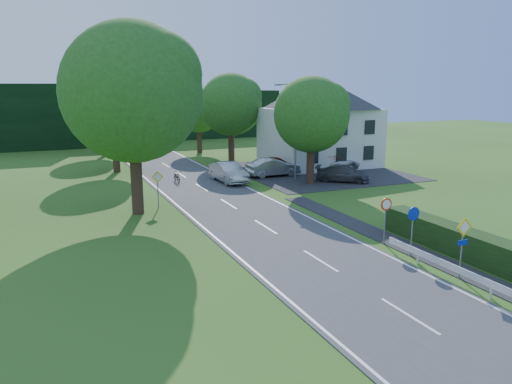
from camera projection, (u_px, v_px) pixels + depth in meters
name	position (u px, v px, depth m)	size (l,w,h in m)	color
road	(252.00, 219.00, 29.84)	(7.00, 80.00, 0.04)	#3D3D40
parking_pad	(316.00, 171.00, 46.16)	(14.00, 16.00, 0.04)	black
line_edge_left	(200.00, 224.00, 28.57)	(0.12, 80.00, 0.01)	white
line_edge_right	(300.00, 213.00, 31.10)	(0.12, 80.00, 0.01)	white
line_centre	(252.00, 218.00, 29.84)	(0.12, 80.00, 0.01)	white
tree_main	(134.00, 120.00, 29.87)	(9.40, 9.40, 11.64)	#264F17
tree_left_far	(114.00, 125.00, 44.94)	(7.00, 7.00, 8.58)	#264F17
tree_right_far	(231.00, 118.00, 51.34)	(7.40, 7.40, 9.09)	#264F17
tree_left_back	(104.00, 120.00, 55.95)	(6.60, 6.60, 8.07)	#264F17
tree_right_back	(199.00, 120.00, 58.29)	(6.20, 6.20, 7.56)	#264F17
tree_right_mid	(311.00, 131.00, 39.42)	(7.00, 7.00, 8.58)	#264F17
treeline_right	(180.00, 115.00, 73.48)	(30.00, 5.00, 7.00)	black
house_white	(320.00, 121.00, 48.71)	(10.60, 8.40, 8.60)	silver
streetlight	(294.00, 127.00, 41.01)	(2.03, 0.18, 8.00)	slate
sign_priority_right	(463.00, 237.00, 20.35)	(0.78, 0.09, 2.59)	slate
sign_roundabout	(413.00, 222.00, 23.07)	(0.64, 0.08, 2.37)	slate
sign_speed_limit	(386.00, 210.00, 24.84)	(0.64, 0.11, 2.37)	slate
sign_priority_left	(158.00, 182.00, 32.20)	(0.78, 0.09, 2.44)	slate
moving_car	(228.00, 172.00, 40.82)	(1.71, 4.91, 1.62)	#ABAAAF
motorcycle	(177.00, 176.00, 40.84)	(0.65, 1.85, 0.97)	black
parked_car_red	(274.00, 165.00, 44.30)	(1.98, 4.92, 1.68)	#631D0B
parked_car_silver_a	(273.00, 167.00, 43.51)	(1.65, 4.73, 1.56)	#9FA0A4
parked_car_grey	(343.00, 174.00, 41.06)	(1.79, 4.40, 1.28)	#444347
parked_car_silver_b	(332.00, 162.00, 46.63)	(2.40, 5.20, 1.44)	#B9BAC1
parasol	(334.00, 166.00, 43.34)	(2.03, 2.07, 1.87)	red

